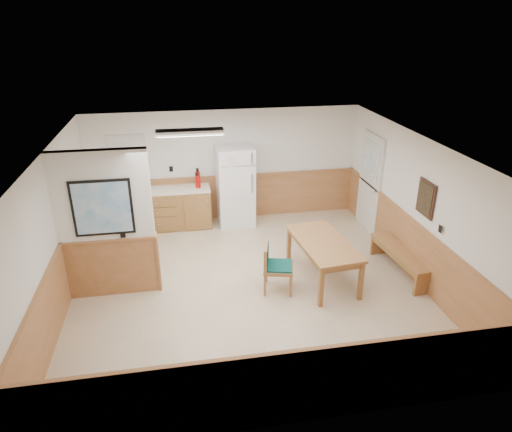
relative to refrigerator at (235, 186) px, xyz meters
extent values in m
plane|color=#C4AD8C|center=(-0.16, -2.63, -0.89)|extent=(6.00, 6.00, 0.00)
cube|color=white|center=(-0.16, -2.63, 1.61)|extent=(6.00, 6.00, 0.02)
cube|color=white|center=(-0.16, 0.37, 0.36)|extent=(6.00, 0.02, 2.50)
cube|color=white|center=(2.84, -2.63, 0.36)|extent=(0.02, 6.00, 2.50)
cube|color=white|center=(-3.16, -2.63, 0.36)|extent=(0.02, 6.00, 2.50)
cube|color=#B9714A|center=(-0.16, 0.35, -0.39)|extent=(6.00, 0.04, 1.00)
cube|color=#B9714A|center=(2.82, -2.63, -0.39)|extent=(0.04, 6.00, 1.00)
cube|color=#B9714A|center=(-3.14, -2.63, -0.39)|extent=(0.04, 6.00, 1.00)
cube|color=white|center=(-2.41, -2.43, 0.86)|extent=(1.50, 0.15, 1.50)
cube|color=#B9714A|center=(-2.41, -2.43, -0.39)|extent=(1.50, 0.17, 1.00)
cube|color=black|center=(-2.41, -2.52, 0.71)|extent=(0.92, 0.03, 0.92)
cube|color=white|center=(-2.41, -2.54, 0.71)|extent=(0.84, 0.01, 0.84)
cube|color=#AD743D|center=(-1.26, 0.05, -0.46)|extent=(1.40, 0.60, 0.86)
cube|color=#AD743D|center=(-2.73, 0.05, -0.46)|extent=(0.06, 0.60, 0.86)
cube|color=#AD743D|center=(-1.99, 0.05, -0.46)|extent=(0.06, 0.60, 0.86)
cube|color=#F2E3CB|center=(-1.66, 0.05, -0.01)|extent=(2.20, 0.60, 0.04)
cube|color=#F2E3CB|center=(-1.66, 0.35, 0.06)|extent=(2.20, 0.02, 0.10)
cube|color=silver|center=(2.81, -0.73, 0.14)|extent=(0.05, 1.02, 2.15)
cube|color=silver|center=(2.80, -0.73, 0.14)|extent=(0.04, 0.90, 2.05)
cube|color=silver|center=(2.77, -0.73, 0.66)|extent=(0.02, 0.76, 0.80)
cube|color=silver|center=(-2.26, 0.35, 0.66)|extent=(0.80, 0.03, 1.00)
cube|color=white|center=(-2.26, 0.34, 0.66)|extent=(0.70, 0.01, 0.90)
cube|color=#352015|center=(2.81, -2.93, 0.66)|extent=(0.03, 0.50, 0.60)
cube|color=black|center=(2.79, -2.93, 0.66)|extent=(0.01, 0.42, 0.52)
cube|color=silver|center=(-0.96, -1.33, 1.56)|extent=(1.20, 0.30, 0.08)
cube|color=white|center=(-0.96, -1.33, 1.52)|extent=(1.15, 0.25, 0.01)
cube|color=white|center=(0.00, 0.00, 0.00)|extent=(0.80, 0.72, 1.78)
cube|color=silver|center=(0.31, -0.36, 0.73)|extent=(0.03, 0.02, 0.23)
cube|color=silver|center=(0.31, -0.36, 0.18)|extent=(0.03, 0.02, 0.42)
cube|color=#A9663E|center=(1.18, -2.65, -0.16)|extent=(0.98, 1.72, 0.05)
cube|color=#A9663E|center=(1.18, -2.65, -0.24)|extent=(0.87, 1.61, 0.10)
cube|color=#A9663E|center=(0.90, -3.45, -0.54)|extent=(0.08, 0.08, 0.70)
cube|color=#A9663E|center=(0.75, -1.93, -0.54)|extent=(0.08, 0.08, 0.70)
cube|color=#A9663E|center=(1.60, -3.38, -0.54)|extent=(0.08, 0.08, 0.70)
cube|color=#A9663E|center=(1.45, -1.86, -0.54)|extent=(0.08, 0.08, 0.70)
cube|color=#A9663E|center=(2.64, -2.68, -0.46)|extent=(0.49, 1.62, 0.05)
cube|color=#A9663E|center=(2.64, -3.42, -0.69)|extent=(0.33, 0.09, 0.40)
cube|color=#A9663E|center=(2.64, -1.93, -0.69)|extent=(0.33, 0.09, 0.40)
cube|color=#A9663E|center=(0.34, -2.83, -0.47)|extent=(0.60, 0.60, 0.06)
cube|color=#0F4C3F|center=(0.34, -2.83, -0.42)|extent=(0.55, 0.55, 0.03)
cube|color=#A9663E|center=(0.13, -2.78, -0.24)|extent=(0.17, 0.49, 0.40)
cube|color=#0F4C3F|center=(-0.08, -2.73, -0.24)|extent=(0.12, 0.42, 0.34)
cube|color=#A9663E|center=(0.08, -2.99, -0.69)|extent=(0.05, 0.05, 0.39)
cube|color=#A9663E|center=(0.19, -2.57, -0.69)|extent=(0.05, 0.05, 0.39)
cube|color=#A9663E|center=(0.50, -3.09, -0.69)|extent=(0.05, 0.05, 0.39)
cube|color=#A9663E|center=(0.60, -2.68, -0.69)|extent=(0.05, 0.05, 0.39)
cylinder|color=red|center=(-0.81, 0.02, 0.19)|extent=(0.14, 0.14, 0.36)
cylinder|color=black|center=(-0.81, 0.02, 0.41)|extent=(0.06, 0.06, 0.08)
cylinder|color=#17812C|center=(-2.50, 0.06, 0.11)|extent=(0.07, 0.07, 0.19)
camera|label=1|loc=(-1.21, -9.35, 3.46)|focal=32.00mm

